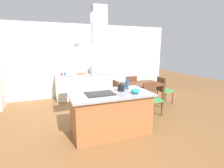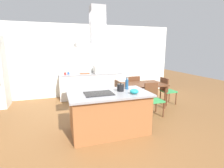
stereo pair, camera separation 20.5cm
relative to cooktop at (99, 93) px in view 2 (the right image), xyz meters
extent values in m
plane|color=brown|center=(0.23, 1.50, -0.91)|extent=(16.00, 16.00, 0.00)
cube|color=silver|center=(0.23, 3.25, 0.44)|extent=(7.20, 0.10, 2.70)
cube|color=#995B33|center=(0.23, 0.00, -0.48)|extent=(1.64, 0.87, 0.86)
cube|color=gray|center=(0.23, 0.00, -0.03)|extent=(1.74, 0.97, 0.04)
cube|color=black|center=(0.00, 0.00, 0.00)|extent=(0.60, 0.44, 0.01)
cylinder|color=black|center=(0.51, 0.07, 0.08)|extent=(0.15, 0.15, 0.16)
sphere|color=black|center=(0.51, 0.07, 0.17)|extent=(0.03, 0.03, 0.03)
cone|color=black|center=(0.61, 0.07, 0.08)|extent=(0.06, 0.03, 0.04)
cylinder|color=navy|center=(0.72, 0.20, 0.11)|extent=(0.08, 0.08, 0.22)
cylinder|color=navy|center=(0.72, 0.20, 0.24)|extent=(0.03, 0.03, 0.04)
cylinder|color=black|center=(0.72, 0.20, 0.27)|extent=(0.04, 0.04, 0.01)
ellipsoid|color=teal|center=(0.70, -0.23, 0.04)|extent=(0.18, 0.18, 0.10)
cube|color=silver|center=(0.41, 2.88, -0.48)|extent=(2.32, 0.62, 0.86)
cube|color=gray|center=(0.41, 2.88, -0.03)|extent=(2.32, 0.62, 0.04)
cube|color=#B2AFAA|center=(0.78, 2.88, 0.13)|extent=(0.50, 0.38, 0.28)
cylinder|color=red|center=(-0.52, 2.85, 0.04)|extent=(0.08, 0.08, 0.09)
cylinder|color=#2D56B2|center=(-0.40, 2.91, 0.04)|extent=(0.08, 0.08, 0.09)
cube|color=brown|center=(0.18, 2.93, 0.00)|extent=(0.34, 0.24, 0.02)
cube|color=#59331E|center=(1.69, 1.27, -0.18)|extent=(1.40, 0.90, 0.04)
cylinder|color=#59331E|center=(1.07, 0.90, -0.55)|extent=(0.06, 0.06, 0.71)
cylinder|color=#59331E|center=(2.31, 0.90, -0.55)|extent=(0.06, 0.06, 0.71)
cylinder|color=#59331E|center=(1.07, 1.64, -0.55)|extent=(0.06, 0.06, 0.71)
cylinder|color=#59331E|center=(2.31, 1.64, -0.55)|extent=(0.06, 0.06, 0.71)
cube|color=#33934C|center=(1.69, 2.02, -0.48)|extent=(0.42, 0.42, 0.04)
cube|color=#59331E|center=(1.69, 1.83, -0.24)|extent=(0.42, 0.04, 0.44)
cylinder|color=#59331E|center=(1.51, 2.20, -0.70)|extent=(0.04, 0.04, 0.41)
cylinder|color=#59331E|center=(1.87, 2.20, -0.70)|extent=(0.04, 0.04, 0.41)
cylinder|color=#59331E|center=(1.51, 1.84, -0.70)|extent=(0.04, 0.04, 0.41)
cylinder|color=#59331E|center=(1.87, 1.84, -0.70)|extent=(0.04, 0.04, 0.41)
cube|color=#33934C|center=(2.69, 1.27, -0.48)|extent=(0.42, 0.42, 0.04)
cube|color=#59331E|center=(2.50, 1.27, -0.24)|extent=(0.04, 0.42, 0.44)
cylinder|color=#59331E|center=(2.87, 1.45, -0.70)|extent=(0.04, 0.04, 0.41)
cylinder|color=#59331E|center=(2.87, 1.09, -0.70)|extent=(0.04, 0.04, 0.41)
cylinder|color=#59331E|center=(2.51, 1.45, -0.70)|extent=(0.04, 0.04, 0.41)
cylinder|color=#59331E|center=(2.51, 1.09, -0.70)|extent=(0.04, 0.04, 0.41)
cube|color=#33934C|center=(0.69, 1.27, -0.48)|extent=(0.42, 0.42, 0.04)
cube|color=#59331E|center=(0.88, 1.27, -0.24)|extent=(0.04, 0.42, 0.44)
cylinder|color=#59331E|center=(0.51, 1.09, -0.70)|extent=(0.04, 0.04, 0.41)
cylinder|color=#59331E|center=(0.51, 1.45, -0.70)|extent=(0.04, 0.04, 0.41)
cylinder|color=#59331E|center=(0.87, 1.09, -0.70)|extent=(0.04, 0.04, 0.41)
cylinder|color=#59331E|center=(0.87, 1.45, -0.70)|extent=(0.04, 0.04, 0.41)
cube|color=#33934C|center=(1.69, 0.52, -0.48)|extent=(0.42, 0.42, 0.04)
cube|color=#59331E|center=(1.69, 0.71, -0.24)|extent=(0.42, 0.04, 0.44)
cylinder|color=#59331E|center=(1.87, 0.34, -0.70)|extent=(0.04, 0.04, 0.41)
cylinder|color=#59331E|center=(1.51, 0.34, -0.70)|extent=(0.04, 0.04, 0.41)
cylinder|color=#59331E|center=(1.87, 0.70, -0.70)|extent=(0.04, 0.04, 0.41)
cylinder|color=#59331E|center=(1.51, 0.70, -0.70)|extent=(0.04, 0.04, 0.41)
cube|color=#ADADB2|center=(0.00, 0.00, 0.98)|extent=(0.90, 0.55, 0.08)
cube|color=#ADADB2|center=(0.00, 0.00, 1.37)|extent=(0.28, 0.24, 0.70)
camera|label=1|loc=(-1.01, -3.31, 0.94)|focal=27.42mm
camera|label=2|loc=(-0.82, -3.38, 0.94)|focal=27.42mm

